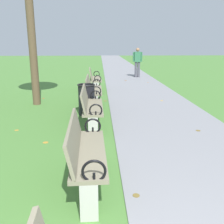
{
  "coord_description": "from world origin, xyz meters",
  "views": [
    {
      "loc": [
        -0.3,
        -0.77,
        1.9
      ],
      "look_at": [
        -0.05,
        4.23,
        0.55
      ],
      "focal_mm": 41.12,
      "sensor_mm": 36.0,
      "label": 1
    }
  ],
  "objects_px": {
    "park_bench_3": "(91,106)",
    "trash_bin": "(87,99)",
    "park_bench_2": "(85,152)",
    "park_bench_5": "(94,79)",
    "pedestrian_walking": "(137,61)",
    "park_bench_4": "(93,90)"
  },
  "relations": [
    {
      "from": "park_bench_3",
      "to": "park_bench_4",
      "type": "relative_size",
      "value": 1.0
    },
    {
      "from": "park_bench_3",
      "to": "park_bench_5",
      "type": "relative_size",
      "value": 0.99
    },
    {
      "from": "park_bench_4",
      "to": "park_bench_2",
      "type": "bearing_deg",
      "value": -90.0
    },
    {
      "from": "park_bench_2",
      "to": "park_bench_5",
      "type": "relative_size",
      "value": 1.0
    },
    {
      "from": "park_bench_3",
      "to": "pedestrian_walking",
      "type": "xyz_separation_m",
      "value": [
        2.35,
        8.76,
        0.44
      ]
    },
    {
      "from": "park_bench_2",
      "to": "park_bench_4",
      "type": "distance_m",
      "value": 4.7
    },
    {
      "from": "park_bench_2",
      "to": "park_bench_3",
      "type": "height_order",
      "value": "same"
    },
    {
      "from": "park_bench_3",
      "to": "trash_bin",
      "type": "distance_m",
      "value": 1.07
    },
    {
      "from": "park_bench_3",
      "to": "park_bench_4",
      "type": "xyz_separation_m",
      "value": [
        -0.0,
        2.16,
        0.0
      ]
    },
    {
      "from": "park_bench_2",
      "to": "trash_bin",
      "type": "relative_size",
      "value": 1.92
    },
    {
      "from": "park_bench_3",
      "to": "park_bench_4",
      "type": "distance_m",
      "value": 2.16
    },
    {
      "from": "park_bench_2",
      "to": "park_bench_5",
      "type": "bearing_deg",
      "value": 90.0
    },
    {
      "from": "park_bench_2",
      "to": "park_bench_4",
      "type": "bearing_deg",
      "value": 90.0
    },
    {
      "from": "park_bench_2",
      "to": "trash_bin",
      "type": "distance_m",
      "value": 3.6
    },
    {
      "from": "park_bench_5",
      "to": "pedestrian_walking",
      "type": "relative_size",
      "value": 1.0
    },
    {
      "from": "park_bench_3",
      "to": "park_bench_4",
      "type": "bearing_deg",
      "value": 90.0
    },
    {
      "from": "park_bench_4",
      "to": "pedestrian_walking",
      "type": "relative_size",
      "value": 0.99
    },
    {
      "from": "park_bench_5",
      "to": "trash_bin",
      "type": "height_order",
      "value": "park_bench_5"
    },
    {
      "from": "park_bench_3",
      "to": "park_bench_5",
      "type": "distance_m",
      "value": 4.7
    },
    {
      "from": "park_bench_4",
      "to": "park_bench_3",
      "type": "bearing_deg",
      "value": -90.0
    },
    {
      "from": "park_bench_3",
      "to": "park_bench_5",
      "type": "xyz_separation_m",
      "value": [
        0.0,
        4.7,
        0.0
      ]
    },
    {
      "from": "park_bench_3",
      "to": "park_bench_5",
      "type": "height_order",
      "value": "same"
    }
  ]
}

